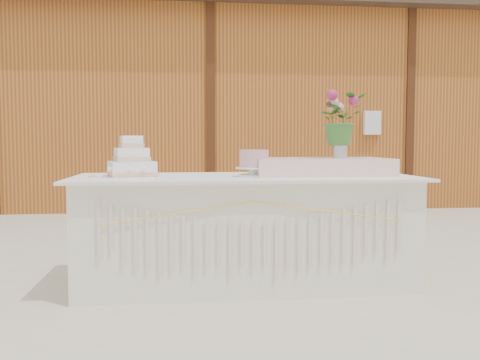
# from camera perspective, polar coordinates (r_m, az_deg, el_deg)

# --- Properties ---
(ground) EXTENTS (80.00, 80.00, 0.00)m
(ground) POSITION_cam_1_polar(r_m,az_deg,el_deg) (3.90, 0.51, -10.92)
(ground) COLOR beige
(ground) RESTS_ON ground
(barn) EXTENTS (12.60, 4.60, 3.30)m
(barn) POSITION_cam_1_polar(r_m,az_deg,el_deg) (9.77, -3.93, 7.94)
(barn) COLOR #A96323
(barn) RESTS_ON ground
(cake_table) EXTENTS (2.40, 1.00, 0.77)m
(cake_table) POSITION_cam_1_polar(r_m,az_deg,el_deg) (3.81, 0.53, -5.31)
(cake_table) COLOR silver
(cake_table) RESTS_ON ground
(wedding_cake) EXTENTS (0.38, 0.38, 0.28)m
(wedding_cake) POSITION_cam_1_polar(r_m,az_deg,el_deg) (3.83, -11.48, 1.85)
(wedding_cake) COLOR white
(wedding_cake) RESTS_ON cake_table
(pink_cake_stand) EXTENTS (0.26, 0.26, 0.19)m
(pink_cake_stand) POSITION_cam_1_polar(r_m,az_deg,el_deg) (3.70, 1.51, 1.97)
(pink_cake_stand) COLOR white
(pink_cake_stand) RESTS_ON cake_table
(satin_runner) EXTENTS (0.97, 0.56, 0.12)m
(satin_runner) POSITION_cam_1_polar(r_m,az_deg,el_deg) (3.93, 8.50, 1.43)
(satin_runner) COLOR #FFD5CD
(satin_runner) RESTS_ON cake_table
(flower_vase) EXTENTS (0.10, 0.10, 0.14)m
(flower_vase) POSITION_cam_1_polar(r_m,az_deg,el_deg) (3.97, 10.61, 3.34)
(flower_vase) COLOR silver
(flower_vase) RESTS_ON satin_runner
(bouquet) EXTENTS (0.41, 0.38, 0.37)m
(bouquet) POSITION_cam_1_polar(r_m,az_deg,el_deg) (3.97, 10.65, 7.06)
(bouquet) COLOR #356D2B
(bouquet) RESTS_ON flower_vase
(loose_flowers) EXTENTS (0.15, 0.33, 0.02)m
(loose_flowers) POSITION_cam_1_polar(r_m,az_deg,el_deg) (3.79, -14.80, 0.45)
(loose_flowers) COLOR pink
(loose_flowers) RESTS_ON cake_table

